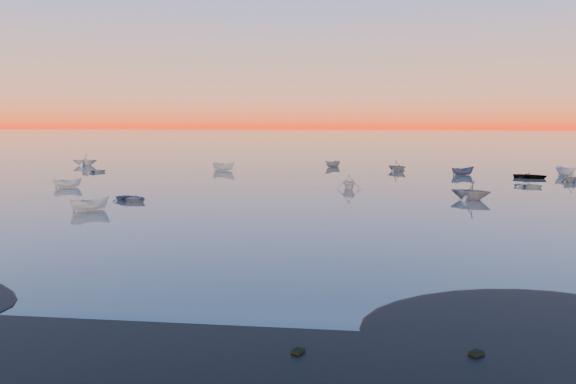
# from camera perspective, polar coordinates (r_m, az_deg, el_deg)

# --- Properties ---
(ground) EXTENTS (600.00, 600.00, 0.00)m
(ground) POSITION_cam_1_polar(r_m,az_deg,el_deg) (125.18, 2.55, 3.58)
(ground) COLOR #685F56
(ground) RESTS_ON ground
(mud_lobes) EXTENTS (140.00, 6.00, 0.07)m
(mud_lobes) POSITION_cam_1_polar(r_m,az_deg,el_deg) (26.73, -14.57, -11.14)
(mud_lobes) COLOR black
(mud_lobes) RESTS_ON ground
(moored_fleet) EXTENTS (124.00, 58.00, 1.20)m
(moored_fleet) POSITION_cam_1_polar(r_m,az_deg,el_deg) (78.56, -0.07, 1.29)
(moored_fleet) COLOR white
(moored_fleet) RESTS_ON ground
(boat_near_center) EXTENTS (3.52, 3.70, 1.24)m
(boat_near_center) POSITION_cam_1_polar(r_m,az_deg,el_deg) (54.93, -19.46, -1.80)
(boat_near_center) COLOR white
(boat_near_center) RESTS_ON ground
(boat_near_right) EXTENTS (3.94, 2.07, 1.33)m
(boat_near_right) POSITION_cam_1_polar(r_m,az_deg,el_deg) (68.34, 6.20, 0.32)
(boat_near_right) COLOR white
(boat_near_right) RESTS_ON ground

